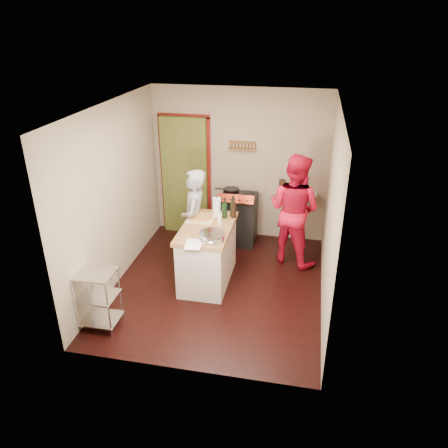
% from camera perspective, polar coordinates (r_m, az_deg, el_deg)
% --- Properties ---
extents(floor, '(3.50, 3.50, 0.00)m').
position_cam_1_polar(floor, '(6.54, -0.77, -7.95)').
color(floor, black).
rests_on(floor, ground).
extents(back_wall, '(3.00, 0.44, 2.60)m').
position_cam_1_polar(back_wall, '(7.74, -2.68, 6.88)').
color(back_wall, gray).
rests_on(back_wall, ground).
extents(left_wall, '(0.04, 3.50, 2.60)m').
position_cam_1_polar(left_wall, '(6.39, -14.14, 3.56)').
color(left_wall, gray).
rests_on(left_wall, ground).
extents(right_wall, '(0.04, 3.50, 2.60)m').
position_cam_1_polar(right_wall, '(5.81, 13.78, 1.36)').
color(right_wall, gray).
rests_on(right_wall, ground).
extents(ceiling, '(3.00, 3.50, 0.02)m').
position_cam_1_polar(ceiling, '(5.54, -0.93, 15.16)').
color(ceiling, white).
rests_on(ceiling, back_wall).
extents(stove, '(0.60, 0.63, 1.00)m').
position_cam_1_polar(stove, '(7.53, 1.85, 0.77)').
color(stove, black).
rests_on(stove, ground).
extents(wire_shelving, '(0.48, 0.40, 0.80)m').
position_cam_1_polar(wire_shelving, '(5.75, -16.15, -9.09)').
color(wire_shelving, silver).
rests_on(wire_shelving, ground).
extents(island, '(0.70, 1.31, 1.21)m').
position_cam_1_polar(island, '(6.41, -2.15, -3.73)').
color(island, beige).
rests_on(island, ground).
extents(person_stripe, '(0.46, 0.63, 1.61)m').
position_cam_1_polar(person_stripe, '(6.62, -3.92, 0.41)').
color(person_stripe, '#B0B0B5').
rests_on(person_stripe, ground).
extents(person_red, '(1.08, 1.00, 1.78)m').
position_cam_1_polar(person_red, '(6.85, 9.12, 1.86)').
color(person_red, red).
rests_on(person_red, ground).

